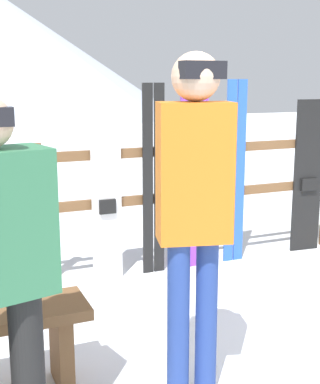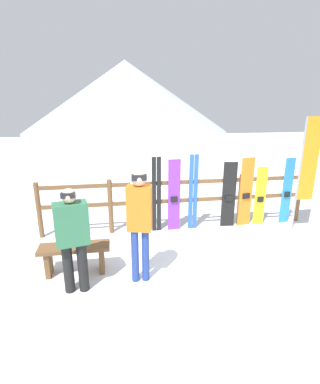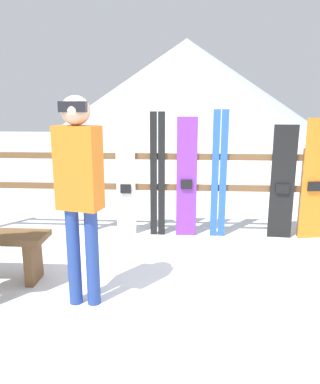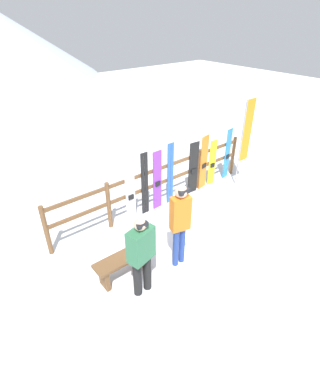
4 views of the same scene
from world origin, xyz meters
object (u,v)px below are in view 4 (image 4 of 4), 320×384
object	(u,v)px
snowboard_white	(130,194)
snowboard_black_stripe	(193,168)
ski_pair_black	(145,184)
ski_pair_blue	(170,174)
snowboard_purple	(157,181)
snowboard_blue	(227,154)
person_orange	(180,219)
bench	(124,262)
person_plaid_green	(141,252)
rental_flag	(245,136)
snowboard_orange	(204,163)
snowboard_yellow	(212,163)

from	to	relation	value
snowboard_white	snowboard_black_stripe	world-z (taller)	snowboard_black_stripe
ski_pair_black	ski_pair_blue	world-z (taller)	ski_pair_blue
snowboard_purple	snowboard_blue	world-z (taller)	snowboard_purple
person_orange	snowboard_black_stripe	distance (m)	2.84
person_orange	bench	bearing A→B (deg)	159.80
person_plaid_green	ski_pair_blue	world-z (taller)	ski_pair_blue
ski_pair_black	snowboard_purple	size ratio (longest dim) A/B	1.04
snowboard_purple	rental_flag	world-z (taller)	rental_flag
snowboard_orange	snowboard_white	bearing A→B (deg)	-180.00
ski_pair_black	rental_flag	distance (m)	3.17
ski_pair_black	ski_pair_blue	xyz separation A→B (m)	(0.80, 0.00, 0.01)
snowboard_blue	rental_flag	distance (m)	0.84
bench	person_orange	world-z (taller)	person_orange
bench	snowboard_white	bearing A→B (deg)	51.55
person_plaid_green	rental_flag	world-z (taller)	rental_flag
bench	rental_flag	size ratio (longest dim) A/B	0.47
snowboard_white	snowboard_black_stripe	size ratio (longest dim) A/B	0.96
snowboard_orange	rental_flag	xyz separation A→B (m)	(1.05, -0.47, 0.68)
ski_pair_black	snowboard_orange	xyz separation A→B (m)	(2.02, -0.00, -0.04)
snowboard_purple	snowboard_orange	xyz separation A→B (m)	(1.64, -0.00, -0.01)
snowboard_purple	ski_pair_black	bearing A→B (deg)	179.50
bench	snowboard_purple	size ratio (longest dim) A/B	0.72
person_plaid_green	snowboard_yellow	bearing A→B (deg)	26.70
snowboard_white	snowboard_blue	size ratio (longest dim) A/B	0.93
person_orange	snowboard_yellow	xyz separation A→B (m)	(2.90, 1.83, -0.42)
bench	snowboard_blue	bearing A→B (deg)	17.48
person_plaid_green	snowboard_orange	bearing A→B (deg)	28.94
person_orange	snowboard_blue	size ratio (longest dim) A/B	1.18
snowboard_yellow	ski_pair_black	bearing A→B (deg)	179.91
snowboard_blue	person_orange	bearing A→B (deg)	-152.69
ski_pair_blue	rental_flag	size ratio (longest dim) A/B	0.68
person_orange	snowboard_blue	bearing A→B (deg)	27.31
snowboard_purple	snowboard_black_stripe	world-z (taller)	snowboard_purple
snowboard_blue	rental_flag	bearing A→B (deg)	-83.71
rental_flag	bench	bearing A→B (deg)	-168.13
ski_pair_black	snowboard_yellow	size ratio (longest dim) A/B	1.22
snowboard_blue	bench	bearing A→B (deg)	-162.52
snowboard_white	snowboard_yellow	size ratio (longest dim) A/B	1.05
person_orange	snowboard_purple	size ratio (longest dim) A/B	1.14
person_plaid_green	snowboard_purple	size ratio (longest dim) A/B	1.02
person_plaid_green	snowboard_orange	xyz separation A→B (m)	(3.52, 1.95, -0.15)
snowboard_blue	snowboard_purple	bearing A→B (deg)	180.00
snowboard_white	snowboard_blue	distance (m)	3.44
snowboard_orange	rental_flag	bearing A→B (deg)	-24.17
person_plaid_green	ski_pair_blue	distance (m)	3.02
ski_pair_black	snowboard_orange	world-z (taller)	ski_pair_black
person_orange	snowboard_purple	xyz separation A→B (m)	(0.91, 1.83, -0.31)
bench	snowboard_yellow	size ratio (longest dim) A/B	0.84
ski_pair_blue	rental_flag	xyz separation A→B (m)	(2.26, -0.47, 0.62)
ski_pair_black	snowboard_purple	world-z (taller)	ski_pair_black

